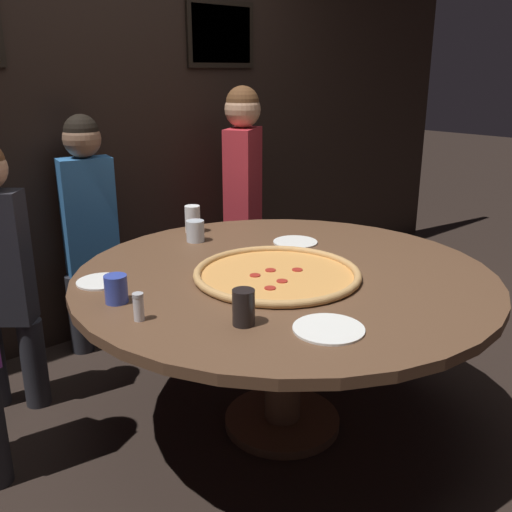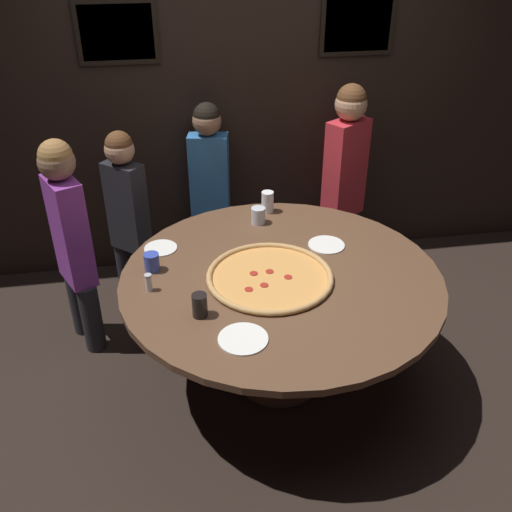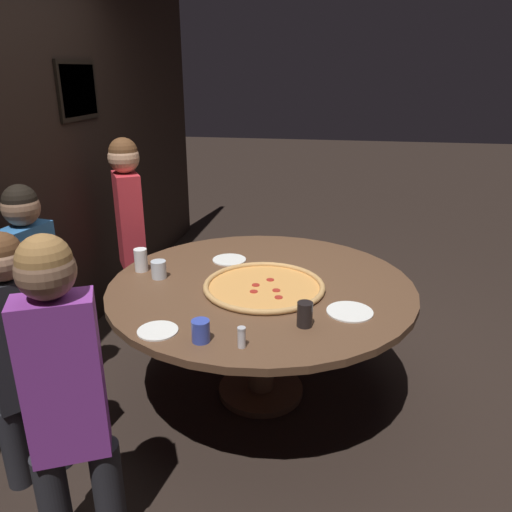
% 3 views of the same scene
% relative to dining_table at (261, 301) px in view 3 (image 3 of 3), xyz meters
% --- Properties ---
extents(ground_plane, '(24.00, 24.00, 0.00)m').
position_rel_dining_table_xyz_m(ground_plane, '(0.00, 0.00, -0.63)').
color(ground_plane, black).
extents(back_wall, '(6.40, 0.08, 2.60)m').
position_rel_dining_table_xyz_m(back_wall, '(0.00, 1.47, 0.68)').
color(back_wall, black).
rests_on(back_wall, ground_plane).
extents(dining_table, '(1.74, 1.74, 0.74)m').
position_rel_dining_table_xyz_m(dining_table, '(0.00, 0.00, 0.00)').
color(dining_table, brown).
rests_on(dining_table, ground_plane).
extents(giant_pizza, '(0.68, 0.68, 0.03)m').
position_rel_dining_table_xyz_m(giant_pizza, '(-0.07, -0.03, 0.13)').
color(giant_pizza, '#E0994C').
rests_on(giant_pizza, dining_table).
extents(drink_cup_centre_back, '(0.08, 0.08, 0.12)m').
position_rel_dining_table_xyz_m(drink_cup_centre_back, '(-0.46, -0.29, 0.18)').
color(drink_cup_centre_back, black).
rests_on(drink_cup_centre_back, dining_table).
extents(drink_cup_far_right, '(0.09, 0.09, 0.10)m').
position_rel_dining_table_xyz_m(drink_cup_far_right, '(-0.02, 0.60, 0.17)').
color(drink_cup_far_right, silver).
rests_on(drink_cup_far_right, dining_table).
extents(drink_cup_far_left, '(0.08, 0.08, 0.14)m').
position_rel_dining_table_xyz_m(drink_cup_far_left, '(0.06, 0.75, 0.18)').
color(drink_cup_far_left, white).
rests_on(drink_cup_far_left, dining_table).
extents(drink_cup_beside_pizza, '(0.08, 0.08, 0.10)m').
position_rel_dining_table_xyz_m(drink_cup_beside_pizza, '(-0.69, 0.16, 0.17)').
color(drink_cup_beside_pizza, '#384CB7').
rests_on(drink_cup_beside_pizza, dining_table).
extents(white_plate_far_back, '(0.23, 0.23, 0.01)m').
position_rel_dining_table_xyz_m(white_plate_far_back, '(-0.28, -0.50, 0.12)').
color(white_plate_far_back, white).
rests_on(white_plate_far_back, dining_table).
extents(white_plate_right_side, '(0.21, 0.21, 0.01)m').
position_rel_dining_table_xyz_m(white_plate_right_side, '(0.32, 0.26, 0.12)').
color(white_plate_right_side, white).
rests_on(white_plate_right_side, dining_table).
extents(white_plate_beside_cup, '(0.19, 0.19, 0.01)m').
position_rel_dining_table_xyz_m(white_plate_beside_cup, '(-0.64, 0.38, 0.12)').
color(white_plate_beside_cup, white).
rests_on(white_plate_beside_cup, dining_table).
extents(condiment_shaker, '(0.04, 0.04, 0.10)m').
position_rel_dining_table_xyz_m(condiment_shaker, '(-0.70, -0.03, 0.16)').
color(condiment_shaker, silver).
rests_on(condiment_shaker, dining_table).
extents(diner_far_left, '(0.31, 0.29, 1.26)m').
position_rel_dining_table_xyz_m(diner_far_left, '(-0.84, 0.96, 0.09)').
color(diner_far_left, '#232328').
rests_on(diner_far_left, ground_plane).
extents(diner_far_right, '(0.38, 0.31, 1.45)m').
position_rel_dining_table_xyz_m(diner_far_right, '(0.68, 1.08, 0.20)').
color(diner_far_right, '#232328').
rests_on(diner_far_right, ground_plane).
extents(diner_centre_back, '(0.35, 0.20, 1.32)m').
position_rel_dining_table_xyz_m(diner_centre_back, '(-0.27, 1.25, 0.13)').
color(diner_centre_back, '#232328').
rests_on(diner_centre_back, ground_plane).
extents(diner_side_right, '(0.26, 0.36, 1.37)m').
position_rel_dining_table_xyz_m(diner_side_right, '(-1.15, 0.56, 0.15)').
color(diner_side_right, '#232328').
rests_on(diner_side_right, ground_plane).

